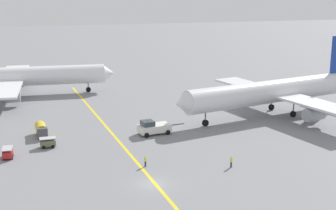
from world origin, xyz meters
TOP-DOWN VIEW (x-y plane):
  - ground_plane at (0.00, 0.00)m, footprint 600.00×600.00m
  - taxiway_stripe at (-0.31, 10.00)m, footprint 8.10×119.79m
  - airliner_at_gate_left at (-18.27, 64.05)m, footprint 48.24×44.17m
  - airliner_being_pushed at (34.26, 28.05)m, footprint 47.33×39.73m
  - pushback_tug at (6.06, 22.23)m, footprint 9.26×3.94m
  - gse_baggage_cart_near_cluster at (-19.56, 16.67)m, footprint 1.68×2.79m
  - gse_baggage_cart_trailing at (-13.13, 20.14)m, footprint 2.74×1.61m
  - gse_fuel_bowser_stubby at (-13.94, 26.81)m, footprint 2.26×5.01m
  - ground_crew_marshaller_foreground at (0.63, 6.70)m, footprint 0.36×0.36m
  - ground_crew_ramp_agent_by_cones at (12.99, 2.58)m, footprint 0.46×0.36m

SIDE VIEW (x-z plane):
  - ground_plane at x=0.00m, z-range 0.00..0.00m
  - taxiway_stripe at x=-0.31m, z-range 0.00..0.01m
  - gse_baggage_cart_near_cluster at x=-19.56m, z-range 0.01..1.72m
  - gse_baggage_cart_trailing at x=-13.13m, z-range 0.01..1.72m
  - ground_crew_marshaller_foreground at x=0.63m, z-range 0.04..1.75m
  - ground_crew_ramp_agent_by_cones at x=12.99m, z-range 0.04..1.77m
  - pushback_tug at x=6.06m, z-range -0.22..2.79m
  - gse_fuel_bowser_stubby at x=-13.94m, z-range 0.13..2.53m
  - airliner_at_gate_left at x=-18.27m, z-range -2.96..12.31m
  - airliner_being_pushed at x=34.26m, z-range -2.96..13.13m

